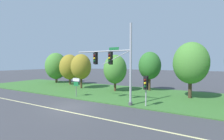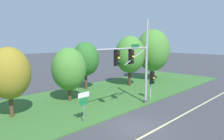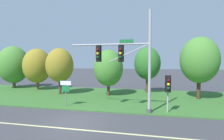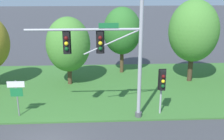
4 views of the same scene
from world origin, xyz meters
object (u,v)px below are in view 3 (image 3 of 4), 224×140
tree_nearest_road (14,65)px  tree_left_of_mast (37,66)px  route_sign_post (66,89)px  tree_mid_verge (108,68)px  tree_right_far (199,60)px  traffic_signal_mast (128,58)px  pedestrian_signal_near_kerb (168,86)px  tree_behind_signpost (60,65)px  tree_tall_centre (147,63)px

tree_nearest_road → tree_left_of_mast: 4.68m
route_sign_post → tree_mid_verge: 6.30m
tree_right_far → traffic_signal_mast: bearing=-137.7°
pedestrian_signal_near_kerb → tree_right_far: size_ratio=0.44×
tree_nearest_road → tree_mid_verge: size_ratio=1.17×
tree_nearest_road → tree_left_of_mast: bearing=-10.4°
traffic_signal_mast → tree_behind_signpost: (-8.95, 5.48, -0.73)m
pedestrian_signal_near_kerb → tree_right_far: tree_right_far is taller
tree_mid_verge → tree_tall_centre: tree_tall_centre is taller
pedestrian_signal_near_kerb → route_sign_post: bearing=178.5°
traffic_signal_mast → tree_behind_signpost: traffic_signal_mast is taller
route_sign_post → tree_behind_signpost: (-3.32, 5.01, 1.96)m
tree_left_of_mast → tree_nearest_road: bearing=169.6°
tree_left_of_mast → tree_behind_signpost: tree_left_of_mast is taller
traffic_signal_mast → tree_tall_centre: 8.84m
route_sign_post → tree_mid_verge: (2.62, 5.49, 1.65)m
tree_left_of_mast → tree_mid_verge: size_ratio=1.08×
pedestrian_signal_near_kerb → tree_left_of_mast: 18.54m
tree_left_of_mast → tree_tall_centre: tree_tall_centre is taller
route_sign_post → tree_nearest_road: size_ratio=0.37×
tree_tall_centre → tree_right_far: bearing=-25.1°
traffic_signal_mast → tree_right_far: (6.79, 6.18, -0.13)m
tree_behind_signpost → tree_mid_verge: 5.96m
tree_nearest_road → pedestrian_signal_near_kerb: bearing=-21.7°
traffic_signal_mast → tree_right_far: 9.18m
tree_nearest_road → tree_tall_centre: bearing=-0.2°
traffic_signal_mast → tree_left_of_mast: size_ratio=1.38×
route_sign_post → tree_behind_signpost: bearing=123.5°
tree_left_of_mast → route_sign_post: bearing=-42.6°
tree_left_of_mast → tree_mid_verge: tree_left_of_mast is taller
route_sign_post → tree_behind_signpost: size_ratio=0.41×
tree_nearest_road → tree_tall_centre: (19.73, -0.05, 0.26)m
tree_left_of_mast → tree_tall_centre: bearing=3.0°
traffic_signal_mast → pedestrian_signal_near_kerb: 3.77m
pedestrian_signal_near_kerb → tree_tall_centre: bearing=101.3°
tree_behind_signpost → tree_right_far: 15.77m
tree_nearest_road → tree_tall_centre: size_ratio=1.08×
tree_tall_centre → tree_right_far: tree_right_far is taller
traffic_signal_mast → tree_left_of_mast: (-13.75, 7.93, -0.91)m
tree_behind_signpost → tree_right_far: size_ratio=0.85×
tree_nearest_road → tree_mid_verge: (15.33, -2.82, -0.26)m
pedestrian_signal_near_kerb → tree_left_of_mast: tree_left_of_mast is taller
route_sign_post → traffic_signal_mast: bearing=-4.7°
traffic_signal_mast → tree_mid_verge: 6.76m
traffic_signal_mast → route_sign_post: (-5.63, 0.47, -2.69)m
route_sign_post → tree_tall_centre: 11.05m
tree_tall_centre → traffic_signal_mast: bearing=-99.0°
tree_nearest_road → tree_right_far: tree_right_far is taller
route_sign_post → tree_tall_centre: size_ratio=0.40×
tree_mid_verge → tree_right_far: bearing=1.3°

